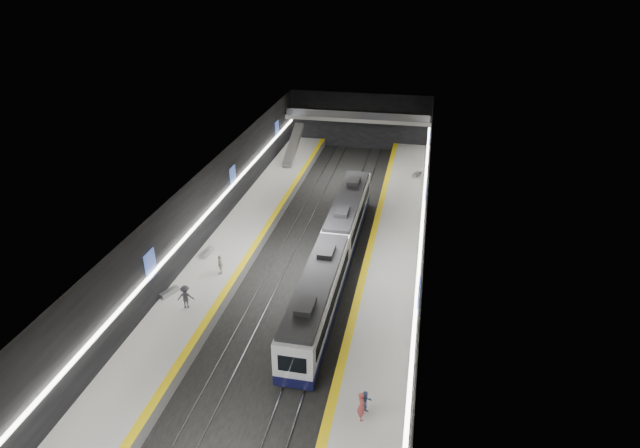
% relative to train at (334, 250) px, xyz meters
% --- Properties ---
extents(ground, '(70.00, 70.00, 0.00)m').
position_rel_train_xyz_m(ground, '(-2.50, -0.95, -2.20)').
color(ground, black).
rests_on(ground, ground).
extents(ceiling, '(20.00, 70.00, 0.04)m').
position_rel_train_xyz_m(ceiling, '(-2.50, -0.95, 5.80)').
color(ceiling, beige).
rests_on(ceiling, wall_left).
extents(wall_left, '(0.04, 70.00, 8.00)m').
position_rel_train_xyz_m(wall_left, '(-12.50, -0.95, 1.80)').
color(wall_left, black).
rests_on(wall_left, ground).
extents(wall_right, '(0.04, 70.00, 8.00)m').
position_rel_train_xyz_m(wall_right, '(7.50, -0.95, 1.80)').
color(wall_right, black).
rests_on(wall_right, ground).
extents(wall_back, '(20.00, 0.04, 8.00)m').
position_rel_train_xyz_m(wall_back, '(-2.50, 34.05, 1.80)').
color(wall_back, black).
rests_on(wall_back, ground).
extents(platform_left, '(5.00, 70.00, 1.00)m').
position_rel_train_xyz_m(platform_left, '(-10.00, -0.95, -1.70)').
color(platform_left, slate).
rests_on(platform_left, ground).
extents(tile_surface_left, '(5.00, 70.00, 0.02)m').
position_rel_train_xyz_m(tile_surface_left, '(-10.00, -0.95, -1.19)').
color(tile_surface_left, '#AAAAA5').
rests_on(tile_surface_left, platform_left).
extents(tactile_strip_left, '(0.60, 70.00, 0.02)m').
position_rel_train_xyz_m(tactile_strip_left, '(-7.80, -0.95, -1.18)').
color(tactile_strip_left, yellow).
rests_on(tactile_strip_left, platform_left).
extents(platform_right, '(5.00, 70.00, 1.00)m').
position_rel_train_xyz_m(platform_right, '(5.00, -0.95, -1.70)').
color(platform_right, slate).
rests_on(platform_right, ground).
extents(tile_surface_right, '(5.00, 70.00, 0.02)m').
position_rel_train_xyz_m(tile_surface_right, '(5.00, -0.95, -1.19)').
color(tile_surface_right, '#AAAAA5').
rests_on(tile_surface_right, platform_right).
extents(tactile_strip_right, '(0.60, 70.00, 0.02)m').
position_rel_train_xyz_m(tactile_strip_right, '(2.80, -0.95, -1.18)').
color(tactile_strip_right, yellow).
rests_on(tactile_strip_right, platform_right).
extents(rails, '(6.52, 70.00, 0.12)m').
position_rel_train_xyz_m(rails, '(-2.50, -0.95, -2.14)').
color(rails, gray).
rests_on(rails, ground).
extents(train, '(2.69, 30.05, 3.60)m').
position_rel_train_xyz_m(train, '(0.00, 0.00, 0.00)').
color(train, '#0E0F34').
rests_on(train, ground).
extents(ad_posters, '(19.94, 53.50, 2.20)m').
position_rel_train_xyz_m(ad_posters, '(-2.50, 0.05, 2.30)').
color(ad_posters, '#3A53B0').
rests_on(ad_posters, wall_left).
extents(cove_light_left, '(0.25, 68.60, 0.12)m').
position_rel_train_xyz_m(cove_light_left, '(-12.30, -0.95, 1.60)').
color(cove_light_left, white).
rests_on(cove_light_left, wall_left).
extents(cove_light_right, '(0.25, 68.60, 0.12)m').
position_rel_train_xyz_m(cove_light_right, '(7.30, -0.95, 1.60)').
color(cove_light_right, white).
rests_on(cove_light_right, wall_right).
extents(mezzanine_bridge, '(20.00, 3.00, 1.50)m').
position_rel_train_xyz_m(mezzanine_bridge, '(-2.50, 31.98, 2.84)').
color(mezzanine_bridge, gray).
rests_on(mezzanine_bridge, wall_left).
extents(escalator, '(1.20, 7.50, 3.92)m').
position_rel_train_xyz_m(escalator, '(-10.00, 25.05, 0.70)').
color(escalator, '#99999E').
rests_on(escalator, platform_left).
extents(bench_left_near, '(1.08, 1.72, 0.41)m').
position_rel_train_xyz_m(bench_left_near, '(-12.00, -7.63, -0.99)').
color(bench_left_near, '#99999E').
rests_on(bench_left_near, platform_left).
extents(bench_left_far, '(0.65, 1.76, 0.42)m').
position_rel_train_xyz_m(bench_left_far, '(-11.50, -1.02, -0.99)').
color(bench_left_far, '#99999E').
rests_on(bench_left_far, platform_left).
extents(bench_right_far, '(1.13, 1.81, 0.43)m').
position_rel_train_xyz_m(bench_right_far, '(6.26, 22.00, -0.98)').
color(bench_right_far, '#99999E').
rests_on(bench_right_far, platform_right).
extents(passenger_right_a, '(0.72, 0.84, 1.95)m').
position_rel_train_xyz_m(passenger_right_a, '(4.67, -17.21, -0.22)').
color(passenger_right_a, '#B64444').
rests_on(passenger_right_a, platform_right).
extents(passenger_right_b, '(0.98, 0.95, 1.60)m').
position_rel_train_xyz_m(passenger_right_b, '(4.87, -16.70, -0.40)').
color(passenger_right_b, '#466398').
rests_on(passenger_right_b, platform_right).
extents(passenger_left_a, '(0.67, 1.13, 1.80)m').
position_rel_train_xyz_m(passenger_left_a, '(-9.08, -3.86, -0.30)').
color(passenger_left_a, beige).
rests_on(passenger_left_a, platform_left).
extents(passenger_left_b, '(1.40, 1.03, 1.94)m').
position_rel_train_xyz_m(passenger_left_b, '(-9.90, -8.97, -0.23)').
color(passenger_left_b, '#3A3940').
rests_on(passenger_left_b, platform_left).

